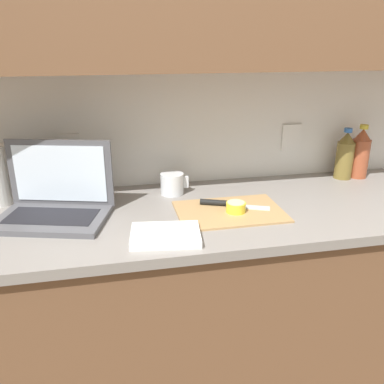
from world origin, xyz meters
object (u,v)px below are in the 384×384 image
object	(u,v)px
lemon_half_cut	(236,207)
bottle_green_soda	(360,154)
cutting_board	(230,211)
measuring_cup	(172,184)
bottle_oil_tall	(345,156)
knife	(223,204)
laptop	(55,200)

from	to	relation	value
lemon_half_cut	bottle_green_soda	world-z (taller)	bottle_green_soda
cutting_board	measuring_cup	bearing A→B (deg)	126.47
bottle_oil_tall	measuring_cup	world-z (taller)	bottle_oil_tall
bottle_green_soda	measuring_cup	xyz separation A→B (m)	(-0.87, -0.04, -0.07)
knife	laptop	bearing A→B (deg)	-162.50
laptop	bottle_green_soda	distance (m)	1.33
laptop	lemon_half_cut	distance (m)	0.65
laptop	bottle_green_soda	world-z (taller)	laptop
laptop	bottle_oil_tall	size ratio (longest dim) A/B	1.88
cutting_board	bottle_green_soda	bearing A→B (deg)	21.80
laptop	measuring_cup	world-z (taller)	laptop
bottle_oil_tall	measuring_cup	bearing A→B (deg)	-176.91
laptop	cutting_board	world-z (taller)	laptop
bottle_green_soda	bottle_oil_tall	xyz separation A→B (m)	(-0.08, 0.00, -0.01)
bottle_oil_tall	measuring_cup	distance (m)	0.80
cutting_board	laptop	bearing A→B (deg)	171.10
measuring_cup	bottle_green_soda	bearing A→B (deg)	2.82
cutting_board	bottle_oil_tall	xyz separation A→B (m)	(0.62, 0.28, 0.10)
laptop	measuring_cup	xyz separation A→B (m)	(0.44, 0.14, -0.02)
lemon_half_cut	laptop	bearing A→B (deg)	169.97
laptop	bottle_oil_tall	xyz separation A→B (m)	(1.24, 0.18, 0.04)
knife	measuring_cup	bearing A→B (deg)	152.77
lemon_half_cut	measuring_cup	bearing A→B (deg)	127.37
measuring_cup	bottle_oil_tall	bearing A→B (deg)	3.09
cutting_board	bottle_green_soda	xyz separation A→B (m)	(0.70, 0.28, 0.11)
cutting_board	lemon_half_cut	size ratio (longest dim) A/B	5.44
bottle_green_soda	bottle_oil_tall	bearing A→B (deg)	180.00
cutting_board	knife	xyz separation A→B (m)	(-0.01, 0.05, 0.01)
bottle_green_soda	laptop	bearing A→B (deg)	-172.10
cutting_board	bottle_oil_tall	size ratio (longest dim) A/B	1.68
laptop	measuring_cup	size ratio (longest dim) A/B	3.76
lemon_half_cut	bottle_oil_tall	xyz separation A→B (m)	(0.60, 0.29, 0.08)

